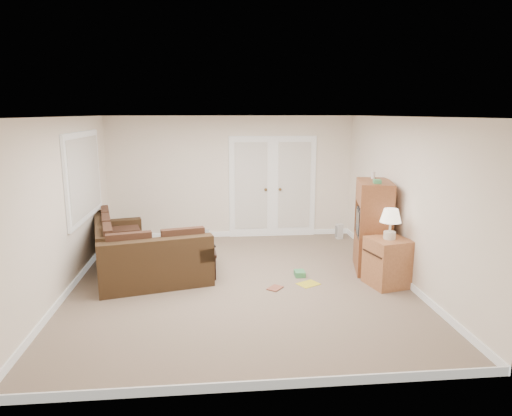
{
  "coord_description": "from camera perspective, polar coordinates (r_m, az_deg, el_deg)",
  "views": [
    {
      "loc": [
        -0.4,
        -6.56,
        2.55
      ],
      "look_at": [
        0.27,
        0.36,
        1.1
      ],
      "focal_mm": 32.0,
      "sensor_mm": 36.0,
      "label": 1
    }
  ],
  "objects": [
    {
      "name": "side_cabinet",
      "position": [
        7.14,
        16.19,
        -6.03
      ],
      "size": [
        0.67,
        0.67,
        1.18
      ],
      "rotation": [
        0.0,
        0.0,
        0.23
      ],
      "color": "#AA683E",
      "rests_on": "floor"
    },
    {
      "name": "sectional_sofa",
      "position": [
        7.66,
        -14.86,
        -5.67
      ],
      "size": [
        2.23,
        2.65,
        0.78
      ],
      "rotation": [
        0.0,
        0.0,
        0.24
      ],
      "color": "#3C2917",
      "rests_on": "floor"
    },
    {
      "name": "floor_magazine",
      "position": [
        7.07,
        6.57,
        -9.41
      ],
      "size": [
        0.39,
        0.37,
        0.01
      ],
      "primitive_type": "cube",
      "rotation": [
        0.0,
        0.0,
        0.51
      ],
      "color": "gold",
      "rests_on": "floor"
    },
    {
      "name": "window_left",
      "position": [
        7.9,
        -20.7,
        3.75
      ],
      "size": [
        0.05,
        1.92,
        1.42
      ],
      "color": "silver",
      "rests_on": "wall_left"
    },
    {
      "name": "wall_right",
      "position": [
        7.29,
        17.99,
        0.93
      ],
      "size": [
        0.02,
        5.5,
        2.5
      ],
      "primitive_type": "cube",
      "color": "white",
      "rests_on": "floor"
    },
    {
      "name": "ceiling",
      "position": [
        6.57,
        -2.11,
        11.34
      ],
      "size": [
        5.0,
        5.5,
        0.02
      ],
      "primitive_type": "cube",
      "color": "white",
      "rests_on": "wall_back"
    },
    {
      "name": "floor",
      "position": [
        7.05,
        -1.95,
        -9.43
      ],
      "size": [
        5.5,
        5.5,
        0.0
      ],
      "primitive_type": "plane",
      "color": "gray",
      "rests_on": "ground"
    },
    {
      "name": "floor_book",
      "position": [
        6.9,
        1.79,
        -9.83
      ],
      "size": [
        0.28,
        0.29,
        0.02
      ],
      "primitive_type": "imported",
      "rotation": [
        0.0,
        0.0,
        -0.68
      ],
      "color": "brown",
      "rests_on": "floor"
    },
    {
      "name": "french_doors",
      "position": [
        9.48,
        2.09,
        2.59
      ],
      "size": [
        1.8,
        0.05,
        2.13
      ],
      "color": "silver",
      "rests_on": "floor"
    },
    {
      "name": "wall_front",
      "position": [
        4.05,
        0.43,
        -6.97
      ],
      "size": [
        5.0,
        0.02,
        2.5
      ],
      "primitive_type": "cube",
      "color": "white",
      "rests_on": "floor"
    },
    {
      "name": "wall_left",
      "position": [
        7.01,
        -22.88,
        0.16
      ],
      "size": [
        0.02,
        5.5,
        2.5
      ],
      "primitive_type": "cube",
      "color": "white",
      "rests_on": "floor"
    },
    {
      "name": "wall_back",
      "position": [
        9.41,
        -3.08,
        3.83
      ],
      "size": [
        5.0,
        0.02,
        2.5
      ],
      "primitive_type": "cube",
      "color": "white",
      "rests_on": "floor"
    },
    {
      "name": "baseboards",
      "position": [
        7.03,
        -1.96,
        -9.05
      ],
      "size": [
        5.0,
        5.5,
        0.1
      ],
      "primitive_type": null,
      "color": "silver",
      "rests_on": "floor"
    },
    {
      "name": "coffee_table",
      "position": [
        7.59,
        -7.07,
        -6.15
      ],
      "size": [
        0.56,
        1.03,
        0.68
      ],
      "rotation": [
        0.0,
        0.0,
        0.06
      ],
      "color": "black",
      "rests_on": "floor"
    },
    {
      "name": "floor_greenbox",
      "position": [
        7.38,
        5.47,
        -8.15
      ],
      "size": [
        0.16,
        0.21,
        0.08
      ],
      "primitive_type": "cube",
      "rotation": [
        0.0,
        0.0,
        -0.01
      ],
      "color": "#408E54",
      "rests_on": "floor"
    },
    {
      "name": "space_heater",
      "position": [
        9.58,
        10.39,
        -2.89
      ],
      "size": [
        0.15,
        0.14,
        0.31
      ],
      "primitive_type": "cube",
      "rotation": [
        0.0,
        0.0,
        0.31
      ],
      "color": "silver",
      "rests_on": "floor"
    },
    {
      "name": "tv_armoire",
      "position": [
        7.69,
        14.37,
        -2.14
      ],
      "size": [
        0.7,
        1.02,
        1.6
      ],
      "rotation": [
        0.0,
        0.0,
        -0.22
      ],
      "color": "brown",
      "rests_on": "floor"
    }
  ]
}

